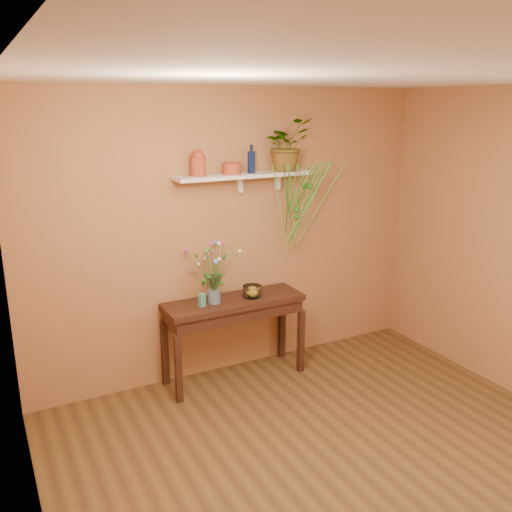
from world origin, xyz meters
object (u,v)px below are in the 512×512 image
at_px(bouquet, 212,261).
at_px(glass_bowl, 252,292).
at_px(terracotta_jug, 198,163).
at_px(spider_plant, 286,145).
at_px(glass_vase, 214,291).
at_px(sideboard, 234,311).
at_px(blue_bottle, 251,162).

bearing_deg(bouquet, glass_bowl, -3.46).
distance_m(terracotta_jug, spider_plant, 0.88).
xyz_separation_m(glass_vase, glass_bowl, (0.38, -0.01, -0.06)).
bearing_deg(glass_vase, glass_bowl, -1.30).
bearing_deg(terracotta_jug, glass_vase, -62.98).
relative_size(terracotta_jug, glass_vase, 0.88).
xyz_separation_m(sideboard, glass_vase, (-0.20, -0.01, 0.23)).
height_order(sideboard, glass_bowl, glass_bowl).
distance_m(sideboard, blue_bottle, 1.38).
distance_m(spider_plant, glass_vase, 1.51).
distance_m(terracotta_jug, glass_vase, 1.15).
relative_size(terracotta_jug, bouquet, 0.48).
bearing_deg(terracotta_jug, spider_plant, -1.49).
distance_m(terracotta_jug, bouquet, 0.87).
bearing_deg(terracotta_jug, sideboard, -24.93).
xyz_separation_m(sideboard, spider_plant, (0.60, 0.10, 1.50)).
xyz_separation_m(terracotta_jug, spider_plant, (0.87, -0.02, 0.13)).
distance_m(terracotta_jug, glass_bowl, 1.29).
height_order(terracotta_jug, glass_bowl, terracotta_jug).
distance_m(sideboard, spider_plant, 1.61).
bearing_deg(blue_bottle, bouquet, -169.95).
bearing_deg(bouquet, terracotta_jug, 116.89).
xyz_separation_m(sideboard, terracotta_jug, (-0.27, 0.12, 1.37)).
distance_m(sideboard, bouquet, 0.55).
height_order(glass_vase, glass_bowl, glass_vase).
distance_m(glass_vase, glass_bowl, 0.39).
height_order(blue_bottle, bouquet, blue_bottle).
xyz_separation_m(terracotta_jug, blue_bottle, (0.50, -0.04, -0.00)).
relative_size(blue_bottle, spider_plant, 0.53).
bearing_deg(spider_plant, blue_bottle, -177.46).
bearing_deg(sideboard, glass_bowl, -4.86).
relative_size(sideboard, terracotta_jug, 5.79).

